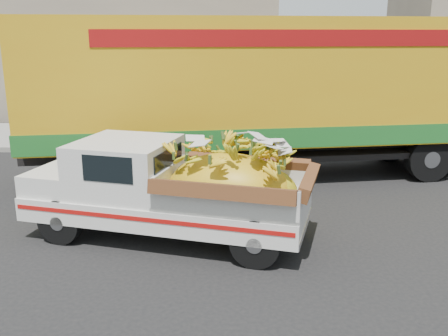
{
  "coord_description": "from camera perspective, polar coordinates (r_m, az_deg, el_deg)",
  "views": [
    {
      "loc": [
        -0.55,
        -8.28,
        3.43
      ],
      "look_at": [
        -0.77,
        0.13,
        1.17
      ],
      "focal_mm": 40.0,
      "sensor_mm": 36.0,
      "label": 1
    }
  ],
  "objects": [
    {
      "name": "building_left",
      "position": [
        23.74,
        -17.24,
        12.17
      ],
      "size": [
        18.0,
        6.0,
        5.0
      ],
      "primitive_type": "cube",
      "color": "gray",
      "rests_on": "ground"
    },
    {
      "name": "curb",
      "position": [
        14.91,
        3.54,
        2.03
      ],
      "size": [
        60.0,
        0.25,
        0.15
      ],
      "primitive_type": "cube",
      "color": "gray",
      "rests_on": "ground"
    },
    {
      "name": "semi_trailer",
      "position": [
        12.18,
        6.3,
        8.81
      ],
      "size": [
        12.08,
        4.55,
        3.8
      ],
      "rotation": [
        0.0,
        0.0,
        0.18
      ],
      "color": "black",
      "rests_on": "ground"
    },
    {
      "name": "sidewalk",
      "position": [
        16.96,
        3.3,
        3.61
      ],
      "size": [
        60.0,
        4.0,
        0.14
      ],
      "primitive_type": "cube",
      "color": "gray",
      "rests_on": "ground"
    },
    {
      "name": "pickup_truck",
      "position": [
        8.44,
        -4.24,
        -2.42
      ],
      "size": [
        5.06,
        2.85,
        1.68
      ],
      "rotation": [
        0.0,
        0.0,
        -0.25
      ],
      "color": "black",
      "rests_on": "ground"
    },
    {
      "name": "ground",
      "position": [
        8.98,
        4.91,
        -7.46
      ],
      "size": [
        100.0,
        100.0,
        0.0
      ],
      "primitive_type": "plane",
      "color": "black",
      "rests_on": "ground"
    }
  ]
}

